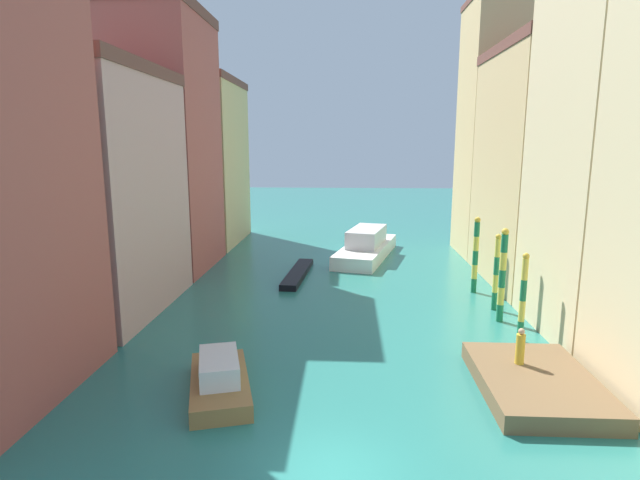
{
  "coord_description": "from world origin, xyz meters",
  "views": [
    {
      "loc": [
        0.41,
        -13.38,
        9.59
      ],
      "look_at": [
        -1.97,
        29.29,
        1.5
      ],
      "focal_mm": 28.22,
      "sensor_mm": 36.0,
      "label": 1
    }
  ],
  "objects_px": {
    "waterfront_dock": "(536,383)",
    "mooring_pole_0": "(523,297)",
    "mooring_pole_2": "(496,272)",
    "mooring_pole_3": "(475,254)",
    "mooring_pole_1": "(502,274)",
    "vaporetto_white": "(366,246)",
    "gondola_black": "(298,273)",
    "motorboat_0": "(220,379)",
    "person_on_dock": "(520,347)"
  },
  "relations": [
    {
      "from": "mooring_pole_1",
      "to": "mooring_pole_2",
      "type": "height_order",
      "value": "mooring_pole_1"
    },
    {
      "from": "mooring_pole_1",
      "to": "mooring_pole_0",
      "type": "bearing_deg",
      "value": -86.94
    },
    {
      "from": "waterfront_dock",
      "to": "mooring_pole_0",
      "type": "xyz_separation_m",
      "value": [
        1.09,
        5.21,
        1.94
      ]
    },
    {
      "from": "waterfront_dock",
      "to": "mooring_pole_0",
      "type": "height_order",
      "value": "mooring_pole_0"
    },
    {
      "from": "waterfront_dock",
      "to": "mooring_pole_3",
      "type": "relative_size",
      "value": 1.27
    },
    {
      "from": "mooring_pole_0",
      "to": "gondola_black",
      "type": "bearing_deg",
      "value": 135.81
    },
    {
      "from": "person_on_dock",
      "to": "gondola_black",
      "type": "bearing_deg",
      "value": 123.78
    },
    {
      "from": "mooring_pole_0",
      "to": "vaporetto_white",
      "type": "relative_size",
      "value": 0.37
    },
    {
      "from": "person_on_dock",
      "to": "mooring_pole_2",
      "type": "distance_m",
      "value": 9.31
    },
    {
      "from": "mooring_pole_3",
      "to": "mooring_pole_0",
      "type": "bearing_deg",
      "value": -88.46
    },
    {
      "from": "gondola_black",
      "to": "mooring_pole_2",
      "type": "bearing_deg",
      "value": -29.56
    },
    {
      "from": "mooring_pole_3",
      "to": "mooring_pole_2",
      "type": "bearing_deg",
      "value": -84.74
    },
    {
      "from": "mooring_pole_0",
      "to": "gondola_black",
      "type": "distance_m",
      "value": 17.2
    },
    {
      "from": "mooring_pole_0",
      "to": "motorboat_0",
      "type": "xyz_separation_m",
      "value": [
        -13.54,
        -6.01,
        -1.72
      ]
    },
    {
      "from": "person_on_dock",
      "to": "mooring_pole_3",
      "type": "height_order",
      "value": "mooring_pole_3"
    },
    {
      "from": "mooring_pole_2",
      "to": "vaporetto_white",
      "type": "bearing_deg",
      "value": 116.95
    },
    {
      "from": "mooring_pole_0",
      "to": "motorboat_0",
      "type": "bearing_deg",
      "value": -156.05
    },
    {
      "from": "gondola_black",
      "to": "mooring_pole_3",
      "type": "bearing_deg",
      "value": -15.96
    },
    {
      "from": "mooring_pole_3",
      "to": "gondola_black",
      "type": "height_order",
      "value": "mooring_pole_3"
    },
    {
      "from": "person_on_dock",
      "to": "motorboat_0",
      "type": "relative_size",
      "value": 0.28
    },
    {
      "from": "mooring_pole_3",
      "to": "gondola_black",
      "type": "xyz_separation_m",
      "value": [
        -12.02,
        3.44,
        -2.36
      ]
    },
    {
      "from": "mooring_pole_3",
      "to": "vaporetto_white",
      "type": "distance_m",
      "value": 12.38
    },
    {
      "from": "person_on_dock",
      "to": "motorboat_0",
      "type": "bearing_deg",
      "value": -171.6
    },
    {
      "from": "mooring_pole_2",
      "to": "vaporetto_white",
      "type": "relative_size",
      "value": 0.38
    },
    {
      "from": "mooring_pole_1",
      "to": "gondola_black",
      "type": "relative_size",
      "value": 0.65
    },
    {
      "from": "mooring_pole_3",
      "to": "motorboat_0",
      "type": "relative_size",
      "value": 0.92
    },
    {
      "from": "mooring_pole_1",
      "to": "gondola_black",
      "type": "distance_m",
      "value": 15.28
    },
    {
      "from": "mooring_pole_1",
      "to": "mooring_pole_3",
      "type": "distance_m",
      "value": 5.58
    },
    {
      "from": "motorboat_0",
      "to": "vaporetto_white",
      "type": "bearing_deg",
      "value": 75.06
    },
    {
      "from": "mooring_pole_0",
      "to": "gondola_black",
      "type": "height_order",
      "value": "mooring_pole_0"
    },
    {
      "from": "waterfront_dock",
      "to": "mooring_pole_1",
      "type": "relative_size",
      "value": 1.23
    },
    {
      "from": "person_on_dock",
      "to": "mooring_pole_0",
      "type": "bearing_deg",
      "value": 71.01
    },
    {
      "from": "mooring_pole_3",
      "to": "gondola_black",
      "type": "bearing_deg",
      "value": 164.04
    },
    {
      "from": "waterfront_dock",
      "to": "vaporetto_white",
      "type": "xyz_separation_m",
      "value": [
        -5.84,
        23.95,
        0.61
      ]
    },
    {
      "from": "mooring_pole_2",
      "to": "mooring_pole_3",
      "type": "height_order",
      "value": "mooring_pole_3"
    },
    {
      "from": "mooring_pole_2",
      "to": "motorboat_0",
      "type": "relative_size",
      "value": 0.83
    },
    {
      "from": "waterfront_dock",
      "to": "motorboat_0",
      "type": "xyz_separation_m",
      "value": [
        -12.45,
        -0.81,
        0.22
      ]
    },
    {
      "from": "mooring_pole_1",
      "to": "vaporetto_white",
      "type": "height_order",
      "value": "mooring_pole_1"
    },
    {
      "from": "person_on_dock",
      "to": "mooring_pole_3",
      "type": "relative_size",
      "value": 0.3
    },
    {
      "from": "mooring_pole_1",
      "to": "gondola_black",
      "type": "bearing_deg",
      "value": 143.31
    },
    {
      "from": "mooring_pole_1",
      "to": "vaporetto_white",
      "type": "xyz_separation_m",
      "value": [
        -6.78,
        15.85,
        -1.71
      ]
    },
    {
      "from": "person_on_dock",
      "to": "mooring_pole_1",
      "type": "relative_size",
      "value": 0.29
    },
    {
      "from": "mooring_pole_2",
      "to": "motorboat_0",
      "type": "distance_m",
      "value": 17.56
    },
    {
      "from": "mooring_pole_3",
      "to": "motorboat_0",
      "type": "height_order",
      "value": "mooring_pole_3"
    },
    {
      "from": "mooring_pole_0",
      "to": "mooring_pole_2",
      "type": "bearing_deg",
      "value": 88.82
    },
    {
      "from": "mooring_pole_2",
      "to": "waterfront_dock",
      "type": "bearing_deg",
      "value": -96.75
    },
    {
      "from": "mooring_pole_0",
      "to": "mooring_pole_3",
      "type": "height_order",
      "value": "mooring_pole_3"
    },
    {
      "from": "vaporetto_white",
      "to": "gondola_black",
      "type": "distance_m",
      "value": 8.69
    },
    {
      "from": "mooring_pole_2",
      "to": "vaporetto_white",
      "type": "distance_m",
      "value": 15.59
    },
    {
      "from": "mooring_pole_1",
      "to": "mooring_pole_2",
      "type": "bearing_deg",
      "value": 82.74
    }
  ]
}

